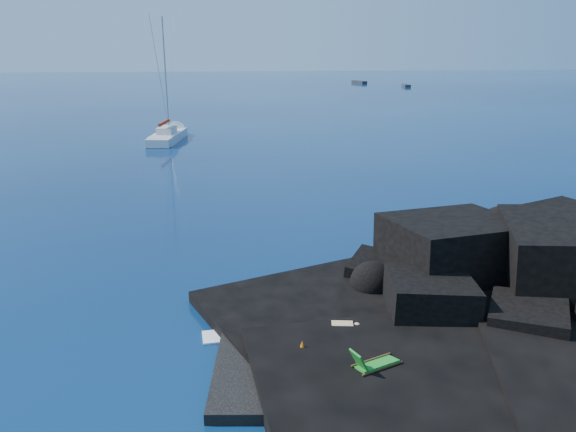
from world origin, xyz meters
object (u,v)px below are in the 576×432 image
object	(u,v)px
sunbather	(342,326)
deck_chair	(377,358)
distant_boat_b	(406,87)
marker_cone	(302,348)
sailboat	(168,141)
distant_boat_a	(359,83)

from	to	relation	value
sunbather	deck_chair	bearing A→B (deg)	-71.04
distant_boat_b	deck_chair	bearing A→B (deg)	-102.17
marker_cone	distant_boat_b	distance (m)	123.93
marker_cone	distant_boat_b	xyz separation A→B (m)	(40.80, 117.03, -0.59)
deck_chair	marker_cone	bearing A→B (deg)	124.74
sailboat	sunbather	bearing A→B (deg)	-68.97
sunbather	marker_cone	xyz separation A→B (m)	(-1.58, -1.38, 0.05)
distant_boat_a	deck_chair	bearing A→B (deg)	-125.07
sailboat	distant_boat_a	xyz separation A→B (m)	(40.79, 85.66, 0.00)
sailboat	distant_boat_b	distance (m)	87.54
sailboat	sunbather	size ratio (longest dim) A/B	6.17
marker_cone	distant_boat_b	size ratio (longest dim) A/B	0.11
sailboat	deck_chair	world-z (taller)	sailboat
deck_chair	distant_boat_a	xyz separation A→B (m)	(30.41, 131.51, -0.87)
sailboat	deck_chair	size ratio (longest dim) A/B	8.27
sailboat	distant_boat_a	world-z (taller)	sailboat
sailboat	distant_boat_b	xyz separation A→B (m)	(49.10, 72.48, 0.00)
distant_boat_a	marker_cone	bearing A→B (deg)	-126.06
sunbather	distant_boat_b	bearing A→B (deg)	79.75
deck_chair	sunbather	xyz separation A→B (m)	(-0.50, 2.69, -0.33)
marker_cone	distant_boat_a	world-z (taller)	marker_cone
sailboat	marker_cone	size ratio (longest dim) A/B	25.78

